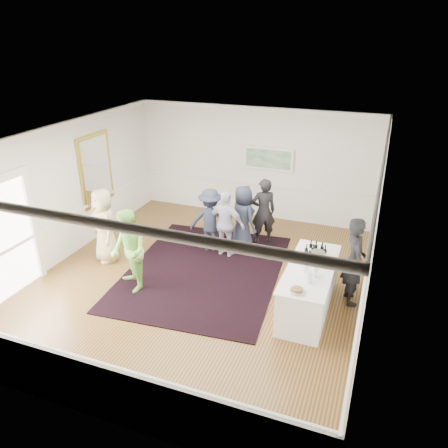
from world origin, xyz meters
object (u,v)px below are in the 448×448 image
at_px(serving_table, 309,288).
at_px(guest_dark_a, 210,220).
at_px(nut_bowl, 297,290).
at_px(guest_green, 129,251).
at_px(guest_tan, 104,226).
at_px(guest_navy, 243,218).
at_px(bartender, 354,261).
at_px(guest_lilac, 226,224).
at_px(ice_bucket, 318,258).
at_px(guest_dark_b, 263,211).

distance_m(serving_table, guest_dark_a, 3.27).
bearing_deg(nut_bowl, guest_green, 174.64).
xyz_separation_m(guest_tan, guest_navy, (2.85, 1.73, -0.07)).
bearing_deg(bartender, guest_lilac, 52.44).
xyz_separation_m(serving_table, guest_dark_a, (-2.78, 1.68, 0.33)).
bearing_deg(ice_bucket, guest_lilac, 151.15).
bearing_deg(guest_green, guest_dark_b, 98.52).
relative_size(ice_bucket, nut_bowl, 0.96).
relative_size(guest_green, guest_dark_a, 1.12).
bearing_deg(guest_dark_a, guest_tan, 19.59).
relative_size(guest_dark_a, nut_bowl, 5.97).
bearing_deg(nut_bowl, serving_table, 86.25).
relative_size(guest_tan, guest_dark_b, 1.04).
distance_m(bartender, guest_tan, 5.67).
distance_m(guest_green, nut_bowl, 3.63).
bearing_deg(guest_dark_b, guest_dark_a, 6.48).
bearing_deg(guest_green, ice_bucket, 53.60).
relative_size(guest_lilac, guest_dark_a, 1.03).
height_order(guest_lilac, guest_dark_b, guest_dark_b).
height_order(serving_table, ice_bucket, ice_bucket).
distance_m(bartender, guest_dark_a, 3.71).
bearing_deg(guest_green, guest_dark_a, 109.78).
bearing_deg(bartender, guest_dark_a, 52.51).
height_order(guest_tan, guest_green, guest_tan).
relative_size(guest_dark_b, guest_navy, 1.05).
bearing_deg(guest_tan, bartender, 38.49).
relative_size(bartender, guest_dark_a, 1.15).
bearing_deg(guest_dark_a, serving_table, 135.18).
height_order(guest_dark_b, ice_bucket, guest_dark_b).
distance_m(serving_table, nut_bowl, 1.07).
height_order(guest_tan, guest_lilac, guest_tan).
distance_m(guest_navy, ice_bucket, 2.80).
height_order(bartender, nut_bowl, bartender).
bearing_deg(guest_lilac, serving_table, 155.00).
bearing_deg(guest_dark_b, guest_lilac, 26.31).
height_order(guest_navy, nut_bowl, guest_navy).
distance_m(guest_green, guest_dark_a, 2.46).
bearing_deg(guest_tan, serving_table, 32.17).
height_order(guest_tan, guest_dark_a, guest_tan).
height_order(serving_table, nut_bowl, nut_bowl).
relative_size(serving_table, guest_green, 1.29).
bearing_deg(guest_lilac, guest_green, 66.17).
bearing_deg(guest_navy, bartender, -170.82).
distance_m(serving_table, bartender, 1.06).
height_order(guest_green, guest_dark_a, guest_green).
xyz_separation_m(bartender, nut_bowl, (-0.82, -1.52, 0.05)).
height_order(guest_lilac, nut_bowl, guest_lilac).
relative_size(bartender, guest_lilac, 1.11).
xyz_separation_m(guest_tan, ice_bucket, (4.98, -0.07, 0.15)).
xyz_separation_m(serving_table, nut_bowl, (-0.06, -0.94, 0.50)).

